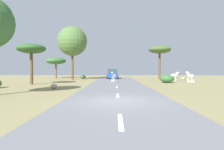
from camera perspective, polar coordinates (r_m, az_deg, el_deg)
name	(u,v)px	position (r m, az deg, el deg)	size (l,w,h in m)	color
ground_plane	(117,102)	(10.23, 1.44, -7.97)	(90.00, 90.00, 0.00)	#8E8456
road	(118,101)	(10.23, 1.89, -7.84)	(6.00, 64.00, 0.05)	slate
lane_markings	(119,104)	(9.24, 2.00, -8.69)	(0.16, 56.00, 0.01)	silver
zebra_0	(114,76)	(23.67, 0.54, -0.32)	(0.83, 1.38, 1.39)	silver
zebra_1	(174,76)	(28.71, 18.03, -0.15)	(1.19, 1.15, 1.39)	silver
zebra_2	(190,76)	(24.14, 22.35, -0.38)	(0.73, 1.53, 1.49)	silver
car_0	(112,74)	(34.58, 0.15, 0.28)	(2.05, 4.36, 1.74)	#1E479E
tree_0	(72,41)	(32.59, -11.77, 9.82)	(4.86, 4.86, 8.78)	brown
tree_3	(160,50)	(33.87, 14.02, 7.23)	(3.80, 3.80, 5.75)	brown
tree_4	(56,61)	(38.44, -16.39, 4.01)	(3.76, 3.76, 3.98)	brown
tree_5	(31,49)	(23.50, -22.96, 7.09)	(3.18, 3.18, 4.61)	brown
bush_0	(167,79)	(25.27, 16.08, -1.06)	(1.75, 1.58, 1.05)	#386633
bush_1	(83,77)	(35.65, -8.69, -0.53)	(1.11, 1.00, 0.66)	#425B2D
rock_0	(54,86)	(17.50, -16.91, -3.27)	(0.61, 0.54, 0.44)	#A89E8C
rock_1	(183,79)	(32.42, 20.41, -1.00)	(0.63, 0.47, 0.48)	#A89E8C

